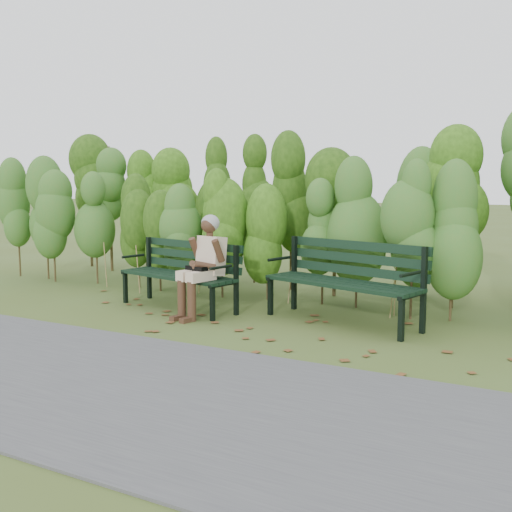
% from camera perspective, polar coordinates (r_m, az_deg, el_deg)
% --- Properties ---
extents(ground, '(80.00, 80.00, 0.00)m').
position_cam_1_polar(ground, '(6.75, -1.42, -6.65)').
color(ground, '#4C5A22').
extents(footpath, '(60.00, 2.50, 0.01)m').
position_cam_1_polar(footpath, '(5.03, -14.19, -11.63)').
color(footpath, '#474749').
rests_on(footpath, ground).
extents(hedge_band, '(11.04, 1.67, 2.42)m').
position_cam_1_polar(hedge_band, '(8.23, 5.01, 4.65)').
color(hedge_band, '#47381E').
rests_on(hedge_band, ground).
extents(leaf_litter, '(5.94, 2.29, 0.01)m').
position_cam_1_polar(leaf_litter, '(6.71, -1.09, -6.70)').
color(leaf_litter, brown).
rests_on(leaf_litter, ground).
extents(bench_left, '(1.78, 0.90, 0.85)m').
position_cam_1_polar(bench_left, '(7.67, -6.97, -1.22)').
color(bench_left, black).
rests_on(bench_left, ground).
extents(bench_right, '(1.95, 1.07, 0.93)m').
position_cam_1_polar(bench_right, '(6.90, 8.67, -1.79)').
color(bench_right, black).
rests_on(bench_right, ground).
extents(seated_woman, '(0.50, 0.73, 1.21)m').
position_cam_1_polar(seated_woman, '(7.13, -5.01, -0.31)').
color(seated_woman, beige).
rests_on(seated_woman, ground).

